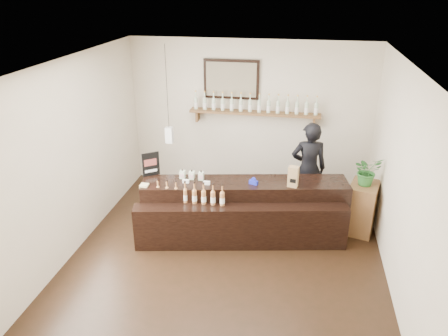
% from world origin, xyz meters
% --- Properties ---
extents(ground, '(5.00, 5.00, 0.00)m').
position_xyz_m(ground, '(0.00, 0.00, 0.00)').
color(ground, black).
rests_on(ground, ground).
extents(room_shell, '(5.00, 5.00, 5.00)m').
position_xyz_m(room_shell, '(0.00, 0.00, 1.70)').
color(room_shell, beige).
rests_on(room_shell, ground).
extents(back_wall_decor, '(2.66, 0.96, 1.69)m').
position_xyz_m(back_wall_decor, '(-0.14, 2.37, 1.75)').
color(back_wall_decor, brown).
rests_on(back_wall_decor, ground).
extents(counter, '(3.23, 1.43, 1.04)m').
position_xyz_m(counter, '(0.16, 0.58, 0.42)').
color(counter, black).
rests_on(counter, ground).
extents(promo_sign, '(0.23, 0.18, 0.39)m').
position_xyz_m(promo_sign, '(-1.33, 0.67, 1.08)').
color(promo_sign, black).
rests_on(promo_sign, counter).
extents(paper_bag, '(0.17, 0.14, 0.32)m').
position_xyz_m(paper_bag, '(0.89, 0.66, 1.05)').
color(paper_bag, '#A37A4F').
rests_on(paper_bag, counter).
extents(tape_dispenser, '(0.14, 0.09, 0.11)m').
position_xyz_m(tape_dispenser, '(0.30, 0.63, 0.93)').
color(tape_dispenser, '#1923B4').
rests_on(tape_dispenser, counter).
extents(side_cabinet, '(0.55, 0.66, 0.82)m').
position_xyz_m(side_cabinet, '(2.00, 1.07, 0.41)').
color(side_cabinet, brown).
rests_on(side_cabinet, ground).
extents(potted_plant, '(0.54, 0.51, 0.46)m').
position_xyz_m(potted_plant, '(2.00, 1.07, 1.05)').
color(potted_plant, '#2A6829').
rests_on(potted_plant, side_cabinet).
extents(shopkeeper, '(0.73, 0.54, 1.84)m').
position_xyz_m(shopkeeper, '(1.13, 1.55, 0.92)').
color(shopkeeper, black).
rests_on(shopkeeper, ground).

